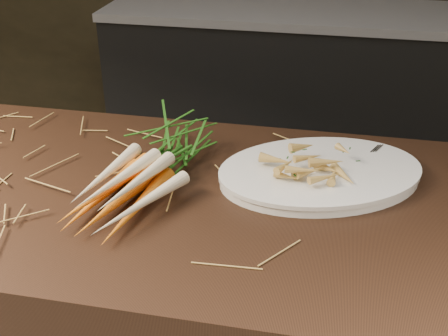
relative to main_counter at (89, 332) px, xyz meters
name	(u,v)px	position (x,y,z in m)	size (l,w,h in m)	color
main_counter	(89,332)	(0.00, 0.00, 0.00)	(2.40, 0.70, 0.90)	black
back_counter	(284,87)	(0.30, 1.88, -0.03)	(1.82, 0.62, 0.84)	black
straw_bedding	(63,176)	(0.00, 0.00, 0.46)	(1.40, 0.60, 0.02)	olive
root_veg_bunch	(156,161)	(0.19, 0.04, 0.49)	(0.25, 0.51, 0.09)	orange
serving_platter	(320,175)	(0.54, 0.11, 0.46)	(0.43, 0.29, 0.02)	white
roasted_veg_heap	(321,160)	(0.54, 0.11, 0.50)	(0.21, 0.15, 0.05)	olive
serving_fork	(392,167)	(0.69, 0.15, 0.48)	(0.01, 0.16, 0.00)	silver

